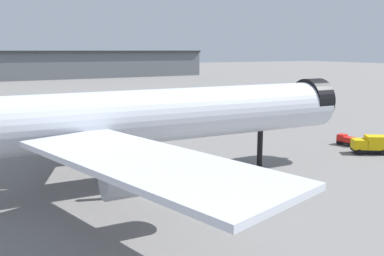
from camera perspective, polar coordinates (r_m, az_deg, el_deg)
The scene contains 5 objects.
ground at distance 50.05m, azimuth -4.83°, elevation -8.85°, with size 900.00×900.00×0.00m, color slate.
airliner_near_gate at distance 50.45m, azimuth -8.64°, elevation 1.27°, with size 67.91×62.12×19.41m.
terminal_building at distance 257.61m, azimuth -25.28°, elevation 7.95°, with size 240.70×35.34×29.22m.
service_truck_front at distance 73.33m, azimuth 23.62°, elevation -2.08°, with size 5.89×4.85×3.00m.
baggage_tug_wing at distance 78.39m, azimuth 20.73°, elevation -1.55°, with size 2.44×3.46×1.85m.
Camera 1 is at (-17.90, -43.61, 16.83)m, focal length 38.20 mm.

